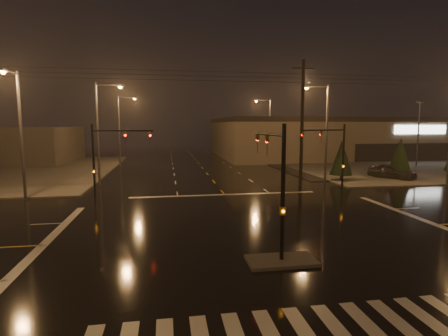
# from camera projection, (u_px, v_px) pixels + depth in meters

# --- Properties ---
(ground) EXTENTS (140.00, 140.00, 0.00)m
(ground) POSITION_uv_depth(u_px,v_px,m) (258.00, 234.00, 19.11)
(ground) COLOR black
(ground) RESTS_ON ground
(sidewalk_ne) EXTENTS (36.00, 36.00, 0.12)m
(sidewalk_ne) POSITION_uv_depth(u_px,v_px,m) (398.00, 163.00, 53.32)
(sidewalk_ne) COLOR #43403B
(sidewalk_ne) RESTS_ON ground
(median_island) EXTENTS (3.00, 1.60, 0.15)m
(median_island) POSITION_uv_depth(u_px,v_px,m) (281.00, 261.00, 15.18)
(median_island) COLOR #43403B
(median_island) RESTS_ON ground
(crosswalk) EXTENTS (15.00, 2.60, 0.01)m
(crosswalk) POSITION_uv_depth(u_px,v_px,m) (336.00, 328.00, 10.29)
(crosswalk) COLOR beige
(crosswalk) RESTS_ON ground
(stop_bar_far) EXTENTS (16.00, 0.50, 0.01)m
(stop_bar_far) POSITION_uv_depth(u_px,v_px,m) (225.00, 195.00, 29.88)
(stop_bar_far) COLOR beige
(stop_bar_far) RESTS_ON ground
(parking_lot) EXTENTS (50.00, 24.00, 0.08)m
(parking_lot) POSITION_uv_depth(u_px,v_px,m) (437.00, 164.00, 52.17)
(parking_lot) COLOR black
(parking_lot) RESTS_ON ground
(retail_building) EXTENTS (60.20, 28.30, 7.20)m
(retail_building) POSITION_uv_depth(u_px,v_px,m) (369.00, 135.00, 69.31)
(retail_building) COLOR #736A52
(retail_building) RESTS_ON ground
(signal_mast_median) EXTENTS (0.25, 4.59, 6.00)m
(signal_mast_median) POSITION_uv_depth(u_px,v_px,m) (276.00, 174.00, 15.64)
(signal_mast_median) COLOR black
(signal_mast_median) RESTS_ON ground
(signal_mast_ne) EXTENTS (4.84, 1.86, 6.00)m
(signal_mast_ne) POSITION_uv_depth(u_px,v_px,m) (335.00, 150.00, 30.10)
(signal_mast_ne) COLOR black
(signal_mast_ne) RESTS_ON ground
(signal_mast_nw) EXTENTS (4.84, 1.86, 6.00)m
(signal_mast_nw) POSITION_uv_depth(u_px,v_px,m) (106.00, 153.00, 27.03)
(signal_mast_nw) COLOR black
(signal_mast_nw) RESTS_ON ground
(streetlight_1) EXTENTS (2.77, 0.32, 10.00)m
(streetlight_1) POSITION_uv_depth(u_px,v_px,m) (101.00, 126.00, 34.21)
(streetlight_1) COLOR #38383A
(streetlight_1) RESTS_ON ground
(streetlight_2) EXTENTS (2.77, 0.32, 10.00)m
(streetlight_2) POSITION_uv_depth(u_px,v_px,m) (121.00, 126.00, 49.87)
(streetlight_2) COLOR #38383A
(streetlight_2) RESTS_ON ground
(streetlight_3) EXTENTS (2.77, 0.32, 10.00)m
(streetlight_3) POSITION_uv_depth(u_px,v_px,m) (324.00, 126.00, 35.86)
(streetlight_3) COLOR #38383A
(streetlight_3) RESTS_ON ground
(streetlight_4) EXTENTS (2.77, 0.32, 10.00)m
(streetlight_4) POSITION_uv_depth(u_px,v_px,m) (268.00, 126.00, 55.44)
(streetlight_4) COLOR #38383A
(streetlight_4) RESTS_ON ground
(streetlight_5) EXTENTS (0.32, 2.77, 10.00)m
(streetlight_5) POSITION_uv_depth(u_px,v_px,m) (19.00, 127.00, 26.76)
(streetlight_5) COLOR #38383A
(streetlight_5) RESTS_ON ground
(utility_pole_1) EXTENTS (2.20, 0.32, 12.00)m
(utility_pole_1) POSITION_uv_depth(u_px,v_px,m) (302.00, 123.00, 33.35)
(utility_pole_1) COLOR black
(utility_pole_1) RESTS_ON ground
(conifer_0) EXTENTS (2.34, 2.34, 4.36)m
(conifer_0) POSITION_uv_depth(u_px,v_px,m) (341.00, 157.00, 36.75)
(conifer_0) COLOR black
(conifer_0) RESTS_ON ground
(conifer_1) EXTENTS (2.47, 2.47, 4.56)m
(conifer_1) POSITION_uv_depth(u_px,v_px,m) (400.00, 155.00, 37.97)
(conifer_1) COLOR black
(conifer_1) RESTS_ON ground
(car_parked) EXTENTS (4.30, 5.29, 1.70)m
(car_parked) POSITION_uv_depth(u_px,v_px,m) (392.00, 171.00, 38.39)
(car_parked) COLOR black
(car_parked) RESTS_ON ground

